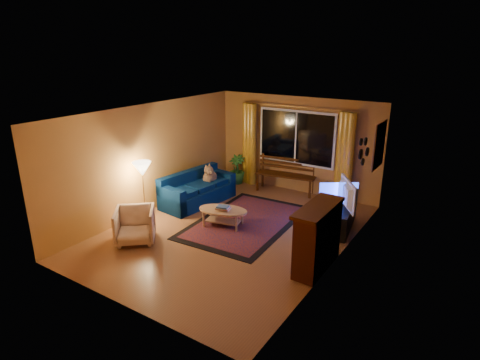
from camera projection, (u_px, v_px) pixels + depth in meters
The scene contains 22 objects.
floor at pixel (232, 231), 8.45m from camera, with size 4.50×6.00×0.02m, color brown.
ceiling at pixel (231, 112), 7.64m from camera, with size 4.50×6.00×0.02m, color white.
wall_back at pixel (297, 145), 10.44m from camera, with size 4.50×0.02×2.50m, color #B47A39.
wall_left at pixel (151, 158), 9.21m from camera, with size 0.02×6.00×2.50m, color #B47A39.
wall_right at pixel (341, 197), 6.88m from camera, with size 0.02×6.00×2.50m, color #B47A39.
window at pixel (296, 138), 10.32m from camera, with size 2.00×0.02×1.30m, color black.
curtain_rod at pixel (296, 107), 10.03m from camera, with size 0.03×0.03×3.20m, color #BF8C3F.
curtain_left at pixel (250, 144), 11.07m from camera, with size 0.36×0.36×2.24m, color gold.
curtain_right at pixel (345, 158), 9.68m from camera, with size 0.36×0.36×2.24m, color gold.
bench at pixel (285, 184), 10.61m from camera, with size 1.58×0.46×0.47m, color #341604.
potted_plant at pixel (237, 169), 11.26m from camera, with size 0.45×0.45×0.81m, color #235B1E.
sofa at pixel (198, 188), 9.83m from camera, with size 0.82×1.92×0.78m, color #03183D.
dog at pixel (210, 175), 10.07m from camera, with size 0.32×0.45×0.49m, color #815F45, non-canonical shape.
armchair at pixel (135, 224), 7.89m from camera, with size 0.74×0.69×0.76m, color #D5AD96.
floor_lamp at pixel (144, 192), 8.73m from camera, with size 0.22×0.22×1.34m, color #BF8C3F.
rug at pixel (246, 222), 8.87m from camera, with size 1.93×3.05×0.02m, color maroon.
coffee_table at pixel (223, 218), 8.62m from camera, with size 1.07×1.07×0.39m, color tan.
tv_console at pixel (341, 218), 8.44m from camera, with size 0.41×1.23×0.51m, color black.
television at pixel (343, 194), 8.26m from camera, with size 1.01×0.13×0.58m, color black.
fireplace at pixel (318, 239), 6.90m from camera, with size 0.40×1.20×1.10m, color maroon.
mirror_cluster at pixel (364, 149), 7.76m from camera, with size 0.06×0.60×0.56m, color black, non-canonical shape.
painting at pixel (379, 145), 8.72m from camera, with size 0.04×0.76×0.96m, color #CA6B1A.
Camera 1 is at (4.31, -6.33, 3.72)m, focal length 30.00 mm.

